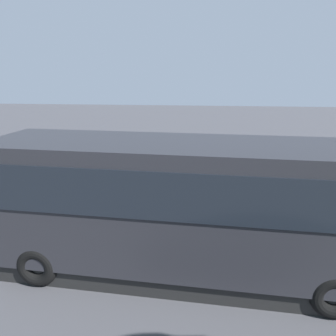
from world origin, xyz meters
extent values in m
plane|color=#424247|center=(0.00, 0.00, 0.00)|extent=(80.00, 80.00, 0.00)
cube|color=#26262B|center=(-0.57, 5.45, 1.85)|extent=(9.22, 3.02, 2.80)
cube|color=black|center=(3.92, 5.19, 2.41)|extent=(0.18, 2.10, 1.23)
cube|color=black|center=(-0.64, 4.18, 2.41)|extent=(7.63, 0.48, 1.01)
cube|color=black|center=(-0.49, 6.72, 2.41)|extent=(7.63, 0.48, 1.01)
cube|color=#198C3F|center=(-0.64, 4.19, 1.29)|extent=(7.99, 0.49, 0.28)
cube|color=black|center=(-0.57, 5.45, 0.23)|extent=(8.48, 2.78, 0.45)
torus|color=black|center=(2.55, 4.14, 0.50)|extent=(1.02, 0.38, 1.00)
torus|color=black|center=(2.68, 6.39, 0.50)|extent=(1.02, 0.38, 1.00)
torus|color=black|center=(-3.81, 4.51, 0.50)|extent=(1.02, 0.38, 1.00)
torus|color=black|center=(-3.68, 6.76, 0.50)|extent=(1.02, 0.38, 1.00)
cylinder|color=black|center=(-2.06, 2.61, 0.48)|extent=(0.13, 0.13, 0.79)
cube|color=black|center=(-2.06, 2.57, 0.05)|extent=(0.13, 0.27, 0.10)
cylinder|color=black|center=(-2.22, 2.63, 0.48)|extent=(0.13, 0.13, 0.79)
cube|color=black|center=(-2.22, 2.59, 0.05)|extent=(0.13, 0.27, 0.10)
cube|color=#D8F233|center=(-2.14, 2.62, 1.20)|extent=(0.41, 0.33, 0.65)
cube|color=silver|center=(-2.14, 2.62, 1.20)|extent=(0.42, 0.34, 0.06)
cylinder|color=#D8F233|center=(-1.90, 2.59, 1.22)|extent=(0.10, 0.10, 0.62)
sphere|color=tan|center=(-1.90, 2.59, 0.91)|extent=(0.10, 0.10, 0.09)
cylinder|color=#D8F233|center=(-2.38, 2.65, 1.22)|extent=(0.10, 0.10, 0.62)
sphere|color=tan|center=(-2.38, 2.65, 0.91)|extent=(0.10, 0.10, 0.09)
sphere|color=tan|center=(-2.14, 2.62, 1.67)|extent=(0.26, 0.26, 0.24)
cylinder|color=#473823|center=(-1.07, 2.29, 0.48)|extent=(0.14, 0.14, 0.78)
cube|color=black|center=(-1.08, 2.25, 0.05)|extent=(0.15, 0.27, 0.10)
cylinder|color=#473823|center=(-1.23, 2.32, 0.48)|extent=(0.14, 0.14, 0.78)
cube|color=black|center=(-1.24, 2.28, 0.05)|extent=(0.15, 0.27, 0.10)
cube|color=#3F594C|center=(-1.15, 2.31, 1.19)|extent=(0.43, 0.35, 0.65)
cylinder|color=#3F594C|center=(-0.92, 2.26, 1.21)|extent=(0.11, 0.11, 0.62)
sphere|color=tan|center=(-0.92, 2.26, 0.90)|extent=(0.11, 0.11, 0.09)
cylinder|color=#3F594C|center=(-1.39, 2.35, 1.21)|extent=(0.11, 0.11, 0.62)
sphere|color=tan|center=(-1.39, 2.35, 0.90)|extent=(0.11, 0.11, 0.09)
sphere|color=tan|center=(-1.15, 2.31, 1.65)|extent=(0.28, 0.28, 0.23)
cylinder|color=black|center=(0.07, 2.41, 0.45)|extent=(0.13, 0.13, 0.74)
cube|color=black|center=(0.06, 2.37, 0.05)|extent=(0.12, 0.27, 0.10)
cylinder|color=black|center=(-0.09, 2.43, 0.45)|extent=(0.13, 0.13, 0.74)
cube|color=black|center=(-0.10, 2.39, 0.05)|extent=(0.12, 0.27, 0.10)
cube|color=maroon|center=(-0.01, 2.42, 1.14)|extent=(0.40, 0.31, 0.62)
cylinder|color=maroon|center=(0.23, 2.40, 1.15)|extent=(0.10, 0.10, 0.59)
sphere|color=tan|center=(0.23, 2.40, 0.86)|extent=(0.10, 0.10, 0.09)
cylinder|color=maroon|center=(-0.25, 2.44, 1.15)|extent=(0.10, 0.10, 0.59)
sphere|color=tan|center=(-0.25, 2.44, 0.86)|extent=(0.10, 0.10, 0.09)
sphere|color=tan|center=(-0.01, 2.42, 1.58)|extent=(0.24, 0.24, 0.22)
torus|color=black|center=(-3.47, 3.30, 0.30)|extent=(0.61, 0.24, 0.60)
cylinder|color=silver|center=(-3.47, 3.30, 0.30)|extent=(0.14, 0.12, 0.12)
torus|color=black|center=(-4.90, 3.02, 0.30)|extent=(0.61, 0.24, 0.60)
cylinder|color=silver|center=(-4.90, 3.02, 0.30)|extent=(0.14, 0.14, 0.12)
cylinder|color=silver|center=(-3.52, 3.29, 0.65)|extent=(0.32, 0.12, 0.67)
cube|color=red|center=(-4.12, 3.18, 0.63)|extent=(0.88, 0.44, 0.36)
cube|color=black|center=(-4.58, 3.08, 0.68)|extent=(0.55, 0.32, 0.20)
cylinder|color=silver|center=(-4.50, 3.24, 0.42)|extent=(0.46, 0.17, 0.08)
cylinder|color=black|center=(-3.57, 3.28, 0.95)|extent=(0.15, 0.58, 0.04)
torus|color=black|center=(2.94, -3.27, 0.30)|extent=(0.60, 0.13, 0.60)
cylinder|color=silver|center=(2.94, -3.27, 0.30)|extent=(0.12, 0.10, 0.12)
torus|color=black|center=(3.82, -3.28, 1.45)|extent=(0.84, 0.14, 0.84)
cylinder|color=silver|center=(3.82, -3.28, 1.45)|extent=(0.12, 0.12, 0.12)
cylinder|color=silver|center=(2.69, -3.27, 0.55)|extent=(0.69, 0.06, 0.24)
cube|color=#198C33|center=(3.07, -3.27, 1.02)|extent=(0.80, 0.29, 0.89)
cube|color=black|center=(3.32, -3.27, 1.43)|extent=(0.48, 0.22, 0.53)
cylinder|color=silver|center=(3.46, -3.41, 1.18)|extent=(0.34, 0.08, 0.41)
cylinder|color=black|center=(2.48, -3.27, 0.77)|extent=(0.04, 0.58, 0.04)
cube|color=black|center=(2.89, -3.27, 1.25)|extent=(0.45, 0.34, 0.51)
sphere|color=black|center=(2.50, -3.27, 1.04)|extent=(0.26, 0.26, 0.26)
cylinder|color=black|center=(2.71, -3.09, 1.02)|extent=(0.46, 0.09, 0.22)
cylinder|color=black|center=(3.25, -3.09, 1.20)|extent=(0.38, 0.10, 0.32)
cylinder|color=black|center=(2.71, -3.45, 1.02)|extent=(0.46, 0.09, 0.22)
cylinder|color=black|center=(3.24, -3.45, 1.20)|extent=(0.38, 0.10, 0.32)
cube|color=white|center=(-3.41, -1.20, 0.00)|extent=(0.22, 4.28, 0.01)
cube|color=white|center=(-0.49, -1.20, 0.00)|extent=(0.23, 4.79, 0.01)
cube|color=white|center=(2.44, -1.20, 0.00)|extent=(0.22, 4.46, 0.01)
camera|label=1|loc=(-1.06, 12.87, 4.73)|focal=36.34mm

